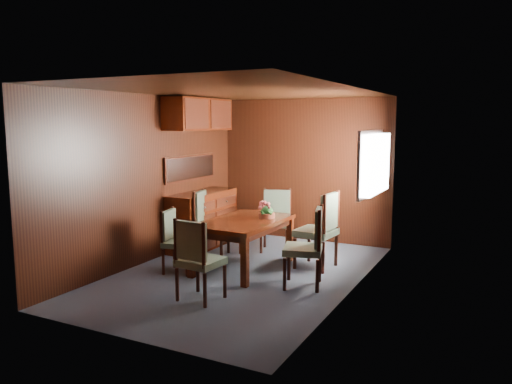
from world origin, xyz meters
The scene contains 11 objects.
ground centered at (0.00, 0.00, 0.00)m, with size 4.50×4.50×0.00m, color #3B4250.
room_shell centered at (-0.10, 0.33, 1.63)m, with size 3.06×4.52×2.41m.
sideboard centered at (-1.25, 1.00, 0.45)m, with size 0.48×1.40×0.90m, color #371106.
dining_table centered at (-0.09, 0.24, 0.59)m, with size 0.95×1.48×0.69m.
chair_left_near centered at (-0.84, -0.30, 0.48)m, with size 0.46×0.48×0.86m.
chair_left_far centered at (-0.90, 0.59, 0.55)m, with size 0.56×0.58×1.00m.
chair_right_near centered at (0.98, -0.07, 0.55)m, with size 0.56×0.58×1.00m.
chair_right_far centered at (0.85, 0.74, 0.60)m, with size 0.53×0.55×1.07m.
chair_head centered at (0.04, -1.12, 0.53)m, with size 0.49×0.47×0.95m.
chair_foot centered at (-0.12, 1.38, 0.53)m, with size 0.57×0.55×0.96m.
flower_centerpiece centered at (0.14, 0.49, 0.81)m, with size 0.25×0.25×0.25m.
Camera 1 is at (3.08, -5.65, 2.01)m, focal length 35.00 mm.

